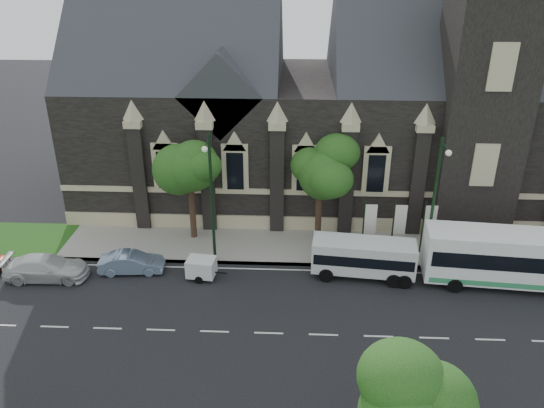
# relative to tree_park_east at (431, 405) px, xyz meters

# --- Properties ---
(ground) EXTENTS (160.00, 160.00, 0.00)m
(ground) POSITION_rel_tree_park_east_xyz_m (-6.18, 9.32, -4.62)
(ground) COLOR black
(ground) RESTS_ON ground
(sidewalk) EXTENTS (80.00, 5.00, 0.15)m
(sidewalk) POSITION_rel_tree_park_east_xyz_m (-6.18, 18.82, -4.54)
(sidewalk) COLOR gray
(sidewalk) RESTS_ON ground
(museum) EXTENTS (40.00, 17.70, 29.90)m
(museum) POSITION_rel_tree_park_east_xyz_m (-1.06, 28.10, 3.55)
(museum) COLOR black
(museum) RESTS_ON ground
(tree_park_east) EXTENTS (3.40, 3.40, 6.28)m
(tree_park_east) POSITION_rel_tree_park_east_xyz_m (0.00, 0.00, 0.00)
(tree_park_east) COLOR black
(tree_park_east) RESTS_ON ground
(tree_walk_right) EXTENTS (4.08, 4.08, 7.80)m
(tree_walk_right) POSITION_rel_tree_park_east_xyz_m (-2.96, 20.04, 1.20)
(tree_walk_right) COLOR black
(tree_walk_right) RESTS_ON ground
(tree_walk_left) EXTENTS (3.91, 3.91, 7.64)m
(tree_walk_left) POSITION_rel_tree_park_east_xyz_m (-11.97, 20.03, 1.12)
(tree_walk_left) COLOR black
(tree_walk_left) RESTS_ON ground
(street_lamp_near) EXTENTS (0.36, 1.88, 9.00)m
(street_lamp_near) POSITION_rel_tree_park_east_xyz_m (3.82, 16.42, 0.49)
(street_lamp_near) COLOR black
(street_lamp_near) RESTS_ON ground
(street_lamp_mid) EXTENTS (0.36, 1.88, 9.00)m
(street_lamp_mid) POSITION_rel_tree_park_east_xyz_m (-10.18, 16.42, 0.49)
(street_lamp_mid) COLOR black
(street_lamp_mid) RESTS_ON ground
(banner_flag_left) EXTENTS (0.90, 0.10, 4.00)m
(banner_flag_left) POSITION_rel_tree_park_east_xyz_m (0.11, 18.32, -2.24)
(banner_flag_left) COLOR black
(banner_flag_left) RESTS_ON ground
(banner_flag_center) EXTENTS (0.90, 0.10, 4.00)m
(banner_flag_center) POSITION_rel_tree_park_east_xyz_m (2.11, 18.32, -2.24)
(banner_flag_center) COLOR black
(banner_flag_center) RESTS_ON ground
(banner_flag_right) EXTENTS (0.90, 0.10, 4.00)m
(banner_flag_right) POSITION_rel_tree_park_east_xyz_m (4.11, 18.32, -2.24)
(banner_flag_right) COLOR black
(banner_flag_right) RESTS_ON ground
(tour_coach) EXTENTS (12.53, 3.75, 3.60)m
(tour_coach) POSITION_rel_tree_park_east_xyz_m (9.48, 14.67, -2.66)
(tour_coach) COLOR white
(tour_coach) RESTS_ON ground
(shuttle_bus) EXTENTS (6.65, 2.91, 2.50)m
(shuttle_bus) POSITION_rel_tree_park_east_xyz_m (-0.42, 15.35, -3.16)
(shuttle_bus) COLOR silver
(shuttle_bus) RESTS_ON ground
(box_trailer) EXTENTS (2.61, 1.54, 1.36)m
(box_trailer) POSITION_rel_tree_park_east_xyz_m (-10.75, 14.66, -3.84)
(box_trailer) COLOR silver
(box_trailer) RESTS_ON ground
(sedan) EXTENTS (4.26, 1.81, 1.37)m
(sedan) POSITION_rel_tree_park_east_xyz_m (-15.42, 15.15, -3.93)
(sedan) COLOR #7F96B8
(sedan) RESTS_ON ground
(car_far_white) EXTENTS (5.36, 2.37, 1.53)m
(car_far_white) POSITION_rel_tree_park_east_xyz_m (-20.63, 14.18, -3.85)
(car_far_white) COLOR silver
(car_far_white) RESTS_ON ground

